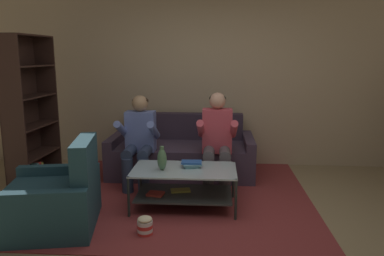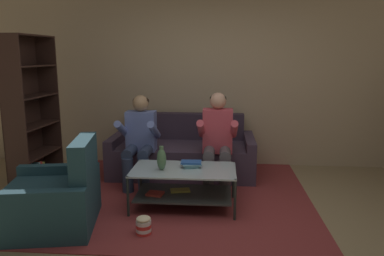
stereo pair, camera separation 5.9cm
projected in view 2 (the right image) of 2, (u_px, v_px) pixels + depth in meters
name	position (u px, v px, depth m)	size (l,w,h in m)	color
ground	(209.00, 235.00, 3.57)	(16.80, 16.80, 0.00)	#927E5A
back_partition	(216.00, 71.00, 5.70)	(8.40, 0.12, 2.90)	tan
couch	(183.00, 154.00, 5.38)	(2.02, 0.94, 0.83)	#3F3244
person_seated_left	(140.00, 137.00, 4.82)	(0.50, 0.58, 1.18)	#2D3A56
person_seated_right	(217.00, 137.00, 4.74)	(0.50, 0.58, 1.22)	#544C51
coffee_table	(183.00, 182.00, 4.17)	(1.15, 0.65, 0.45)	#A8C1C6
area_rug	(182.00, 191.00, 4.71)	(3.08, 3.18, 0.01)	maroon
vase	(162.00, 159.00, 4.08)	(0.10, 0.10, 0.27)	#4E764F
book_stack	(191.00, 164.00, 4.21)	(0.24, 0.21, 0.06)	#69A3AE
bookshelf	(29.00, 123.00, 4.88)	(0.35, 0.89, 1.94)	#37231E
armchair	(55.00, 200.00, 3.71)	(1.00, 1.05, 0.89)	#20404B
popcorn_tub	(144.00, 225.00, 3.57)	(0.15, 0.15, 0.19)	red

